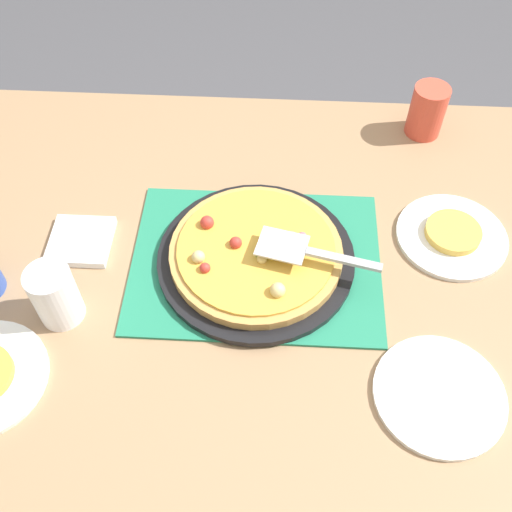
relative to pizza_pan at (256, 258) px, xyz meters
name	(u,v)px	position (x,y,z in m)	size (l,w,h in m)	color
ground_plane	(256,414)	(0.00, 0.00, -0.76)	(8.00, 8.00, 0.00)	#4C4C51
dining_table	(256,293)	(0.00, 0.00, -0.12)	(1.40, 1.00, 0.75)	#9E7A56
placemat	(256,261)	(0.00, 0.00, -0.01)	(0.48, 0.36, 0.01)	#237F5B
pizza_pan	(256,258)	(0.00, 0.00, 0.00)	(0.38, 0.38, 0.01)	black
pizza	(256,252)	(0.00, 0.00, 0.02)	(0.33, 0.33, 0.05)	tan
plate_near_left	(451,236)	(0.39, 0.08, -0.01)	(0.22, 0.22, 0.01)	white
plate_side	(439,395)	(0.32, -0.26, -0.01)	(0.22, 0.22, 0.01)	white
served_slice_left	(453,232)	(0.39, 0.08, 0.01)	(0.11, 0.11, 0.02)	#EAB747
cup_near	(427,111)	(0.36, 0.40, 0.05)	(0.08, 0.08, 0.12)	#E04C38
cup_corner	(55,295)	(-0.34, -0.13, 0.05)	(0.08, 0.08, 0.12)	white
pizza_server	(307,251)	(0.10, -0.02, 0.06)	(0.23, 0.09, 0.01)	silver
napkin_stack	(81,241)	(-0.35, 0.03, -0.01)	(0.12, 0.12, 0.02)	white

